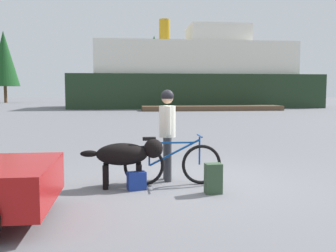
{
  "coord_description": "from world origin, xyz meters",
  "views": [
    {
      "loc": [
        -1.11,
        -7.15,
        1.77
      ],
      "look_at": [
        -0.22,
        0.58,
        1.03
      ],
      "focal_mm": 40.73,
      "sensor_mm": 36.0,
      "label": 1
    }
  ],
  "objects_px": {
    "dog": "(127,155)",
    "handbag_pannier": "(137,181)",
    "bicycle": "(172,164)",
    "person_cyclist": "(167,126)",
    "ferry_boat": "(194,77)",
    "backpack": "(213,178)"
  },
  "relations": [
    {
      "from": "backpack",
      "to": "handbag_pannier",
      "type": "bearing_deg",
      "value": 163.4
    },
    {
      "from": "bicycle",
      "to": "ferry_boat",
      "type": "height_order",
      "value": "ferry_boat"
    },
    {
      "from": "person_cyclist",
      "to": "ferry_boat",
      "type": "xyz_separation_m",
      "value": [
        6.39,
        31.75,
        2.06
      ]
    },
    {
      "from": "bicycle",
      "to": "ferry_boat",
      "type": "relative_size",
      "value": 0.07
    },
    {
      "from": "bicycle",
      "to": "dog",
      "type": "xyz_separation_m",
      "value": [
        -0.83,
        -0.06,
        0.2
      ]
    },
    {
      "from": "ferry_boat",
      "to": "person_cyclist",
      "type": "bearing_deg",
      "value": -101.38
    },
    {
      "from": "backpack",
      "to": "person_cyclist",
      "type": "bearing_deg",
      "value": 122.89
    },
    {
      "from": "person_cyclist",
      "to": "dog",
      "type": "distance_m",
      "value": 1.02
    },
    {
      "from": "person_cyclist",
      "to": "bicycle",
      "type": "bearing_deg",
      "value": -82.6
    },
    {
      "from": "backpack",
      "to": "dog",
      "type": "bearing_deg",
      "value": 157.55
    },
    {
      "from": "dog",
      "to": "backpack",
      "type": "height_order",
      "value": "dog"
    },
    {
      "from": "backpack",
      "to": "ferry_boat",
      "type": "height_order",
      "value": "ferry_boat"
    },
    {
      "from": "ferry_boat",
      "to": "bicycle",
      "type": "bearing_deg",
      "value": -101.17
    },
    {
      "from": "backpack",
      "to": "ferry_boat",
      "type": "bearing_deg",
      "value": 80.11
    },
    {
      "from": "dog",
      "to": "handbag_pannier",
      "type": "bearing_deg",
      "value": -53.61
    },
    {
      "from": "dog",
      "to": "bicycle",
      "type": "bearing_deg",
      "value": 4.25
    },
    {
      "from": "dog",
      "to": "handbag_pannier",
      "type": "distance_m",
      "value": 0.51
    },
    {
      "from": "backpack",
      "to": "handbag_pannier",
      "type": "relative_size",
      "value": 1.6
    },
    {
      "from": "backpack",
      "to": "handbag_pannier",
      "type": "height_order",
      "value": "backpack"
    },
    {
      "from": "dog",
      "to": "handbag_pannier",
      "type": "height_order",
      "value": "dog"
    },
    {
      "from": "bicycle",
      "to": "person_cyclist",
      "type": "xyz_separation_m",
      "value": [
        -0.05,
        0.38,
        0.68
      ]
    },
    {
      "from": "backpack",
      "to": "ferry_boat",
      "type": "distance_m",
      "value": 33.42
    }
  ]
}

